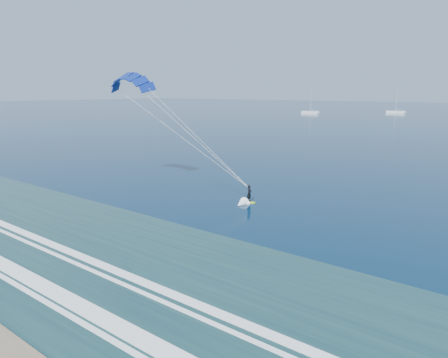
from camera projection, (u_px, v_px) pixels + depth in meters
kitesurfer_rig at (181, 127)px, 44.59m from camera, size 20.93×4.82×14.84m
sailboat_0 at (310, 112)px, 207.51m from camera, size 9.13×2.40×12.48m
sailboat_1 at (395, 112)px, 210.36m from camera, size 9.04×2.40×12.14m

